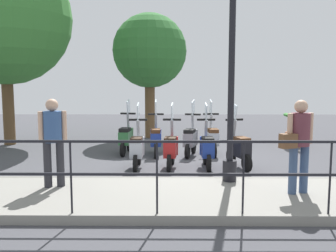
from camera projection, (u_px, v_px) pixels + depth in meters
ground_plane at (187, 162)px, 9.58m from camera, size 28.00×28.00×0.00m
promenade_walkway at (195, 196)px, 6.44m from camera, size 2.20×20.00×0.15m
fence_railing at (200, 163)px, 5.30m from camera, size 0.04×16.03×1.07m
lamp_post_near at (231, 74)px, 6.93m from camera, size 0.26×0.90×4.54m
pedestrian_with_bag at (299, 139)px, 6.27m from camera, size 0.44×0.62×1.59m
pedestrian_distant at (53, 136)px, 6.67m from camera, size 0.40×0.47×1.59m
tree_large at (4, 18)px, 11.77m from camera, size 4.21×4.21×6.15m
tree_distant at (150, 52)px, 13.39m from camera, size 2.66×2.66×4.47m
potted_palm at (294, 133)px, 11.79m from camera, size 1.06×0.66×1.05m
scooter_near_0 at (239, 148)px, 8.83m from camera, size 1.20×0.54×1.54m
scooter_near_1 at (207, 148)px, 8.83m from camera, size 1.23×0.44×1.54m
scooter_near_2 at (171, 148)px, 8.84m from camera, size 1.23×0.44×1.54m
scooter_near_3 at (137, 148)px, 8.80m from camera, size 1.23×0.44×1.54m
scooter_far_0 at (212, 138)px, 10.40m from camera, size 1.23×0.44×1.54m
scooter_far_1 at (191, 139)px, 10.29m from camera, size 1.21×0.52×1.54m
scooter_far_2 at (156, 138)px, 10.34m from camera, size 1.23×0.44×1.54m
scooter_far_3 at (126, 137)px, 10.56m from camera, size 1.23×0.44×1.54m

